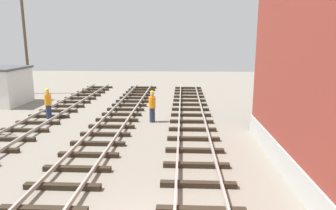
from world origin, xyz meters
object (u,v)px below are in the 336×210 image
object	(u,v)px
control_hut	(3,86)
utility_pole_far	(25,39)
track_worker_foreground	(48,104)
track_worker_distant	(152,106)

from	to	relation	value
control_hut	utility_pole_far	size ratio (longest dim) A/B	0.41
control_hut	track_worker_foreground	xyz separation A→B (m)	(5.08, -3.94, -0.46)
control_hut	track_worker_foreground	distance (m)	6.44
utility_pole_far	track_worker_distant	size ratio (longest dim) A/B	4.91
utility_pole_far	track_worker_distant	xyz separation A→B (m)	(11.82, -9.04, -3.86)
utility_pole_far	track_worker_foreground	size ratio (longest dim) A/B	4.91
utility_pole_far	track_worker_foreground	xyz separation A→B (m)	(5.46, -8.55, -3.86)
track_worker_foreground	track_worker_distant	distance (m)	6.38
control_hut	track_worker_distant	size ratio (longest dim) A/B	2.03
track_worker_distant	track_worker_foreground	bearing A→B (deg)	175.58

